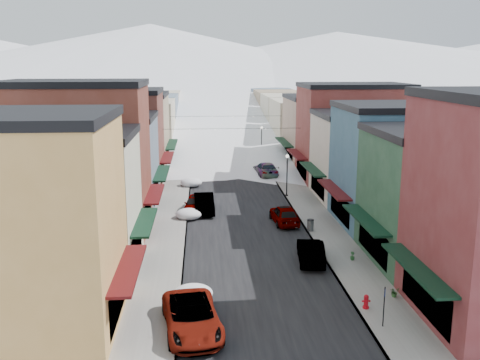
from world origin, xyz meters
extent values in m
plane|color=gray|center=(0.00, 0.00, 0.00)|extent=(600.00, 600.00, 0.00)
cube|color=black|center=(0.00, 60.00, 0.01)|extent=(10.00, 160.00, 0.01)
cube|color=gray|center=(-6.60, 60.00, 0.07)|extent=(3.20, 160.00, 0.15)
cube|color=gray|center=(6.60, 60.00, 0.07)|extent=(3.20, 160.00, 0.15)
cube|color=slate|center=(-5.05, 60.00, 0.07)|extent=(0.10, 160.00, 0.15)
cube|color=slate|center=(5.05, 60.00, 0.07)|extent=(0.10, 160.00, 0.15)
cube|color=#D69C4E|center=(-13.20, 4.00, 5.50)|extent=(10.00, 8.50, 11.00)
cube|color=black|center=(-13.20, 4.00, 11.25)|extent=(10.20, 8.70, 0.50)
cube|color=#4C0D0E|center=(-7.60, 4.00, 3.20)|extent=(1.20, 7.22, 0.15)
cube|color=beige|center=(-13.20, 12.50, 4.50)|extent=(10.00, 8.00, 9.00)
cube|color=black|center=(-13.20, 12.50, 9.25)|extent=(10.20, 8.20, 0.50)
cube|color=black|center=(-7.60, 12.50, 3.20)|extent=(1.20, 6.80, 0.15)
cube|color=maroon|center=(-13.70, 20.50, 6.00)|extent=(11.00, 8.00, 12.00)
cube|color=black|center=(-13.70, 20.50, 12.25)|extent=(11.20, 8.20, 0.50)
cube|color=#4C0D0E|center=(-7.60, 20.50, 3.20)|extent=(1.20, 6.80, 0.15)
cube|color=slate|center=(-13.20, 29.00, 4.25)|extent=(10.00, 9.00, 8.50)
cube|color=black|center=(-13.20, 29.00, 8.75)|extent=(10.20, 9.20, 0.50)
cube|color=black|center=(-7.60, 29.00, 3.20)|extent=(1.20, 7.65, 0.15)
cube|color=maroon|center=(-14.20, 38.00, 5.25)|extent=(12.00, 9.00, 10.50)
cube|color=black|center=(-14.20, 38.00, 10.75)|extent=(12.20, 9.20, 0.50)
cube|color=#4C0D0E|center=(-7.60, 38.00, 3.20)|extent=(1.20, 7.65, 0.15)
cube|color=tan|center=(-13.20, 48.00, 4.75)|extent=(10.00, 11.00, 9.50)
cube|color=black|center=(-13.20, 48.00, 9.75)|extent=(10.20, 11.20, 0.50)
cube|color=black|center=(-7.60, 48.00, 3.20)|extent=(1.20, 9.35, 0.15)
cube|color=black|center=(7.60, 3.00, 3.20)|extent=(1.20, 7.65, 0.15)
cube|color=#22472E|center=(13.20, 12.00, 4.50)|extent=(10.00, 9.00, 9.00)
cube|color=black|center=(13.20, 12.00, 9.25)|extent=(10.20, 9.20, 0.50)
cube|color=black|center=(7.60, 12.00, 3.20)|extent=(1.20, 7.65, 0.15)
cube|color=#325972|center=(13.20, 21.00, 5.00)|extent=(10.00, 9.00, 10.00)
cube|color=black|center=(13.20, 21.00, 10.25)|extent=(10.20, 9.20, 0.50)
cube|color=#4C0D0E|center=(7.60, 21.00, 3.20)|extent=(1.20, 7.65, 0.15)
cube|color=beige|center=(13.70, 30.00, 4.25)|extent=(11.00, 9.00, 8.50)
cube|color=black|center=(13.70, 30.00, 8.75)|extent=(11.20, 9.20, 0.50)
cube|color=black|center=(7.60, 30.00, 3.20)|extent=(1.20, 7.65, 0.15)
cube|color=maroon|center=(14.20, 39.00, 5.50)|extent=(12.00, 9.00, 11.00)
cube|color=black|center=(14.20, 39.00, 11.25)|extent=(12.20, 9.20, 0.50)
cube|color=#4C0D0E|center=(7.60, 39.00, 3.20)|extent=(1.20, 7.65, 0.15)
cube|color=#9C7C66|center=(13.20, 49.00, 4.50)|extent=(10.00, 11.00, 9.00)
cube|color=black|center=(13.20, 49.00, 9.25)|extent=(10.20, 11.20, 0.50)
cube|color=black|center=(7.60, 49.00, 3.20)|extent=(1.20, 9.35, 0.15)
cube|color=gray|center=(-12.50, 62.00, 4.00)|extent=(9.00, 13.00, 8.00)
cube|color=gray|center=(12.50, 62.00, 4.00)|extent=(9.00, 13.00, 8.00)
cube|color=gray|center=(-12.50, 76.00, 4.00)|extent=(9.00, 13.00, 8.00)
cube|color=gray|center=(12.50, 76.00, 4.00)|extent=(9.00, 13.00, 8.00)
cube|color=gray|center=(-12.50, 90.00, 4.00)|extent=(9.00, 13.00, 8.00)
cube|color=gray|center=(12.50, 90.00, 4.00)|extent=(9.00, 13.00, 8.00)
cube|color=gray|center=(-12.50, 104.00, 4.00)|extent=(9.00, 13.00, 8.00)
cube|color=gray|center=(12.50, 104.00, 4.00)|extent=(9.00, 13.00, 8.00)
cube|color=silver|center=(0.00, 225.00, 6.00)|extent=(360.00, 40.00, 12.00)
cone|color=white|center=(-30.00, 275.00, 17.00)|extent=(300.00, 300.00, 34.00)
cone|color=white|center=(70.00, 270.00, 15.00)|extent=(320.00, 320.00, 30.00)
cylinder|color=black|center=(0.00, 40.00, 6.20)|extent=(16.40, 0.04, 0.04)
cylinder|color=black|center=(0.00, 55.00, 6.20)|extent=(16.40, 0.04, 0.04)
imported|color=silver|center=(-4.30, 3.00, 0.84)|extent=(3.59, 6.38, 1.68)
imported|color=#919498|center=(-4.30, 25.96, 0.83)|extent=(2.55, 5.08, 1.66)
imported|color=black|center=(-3.50, 25.96, 0.85)|extent=(2.01, 5.25, 1.71)
imported|color=#929499|center=(-4.02, 51.68, 0.70)|extent=(2.53, 5.03, 1.40)
imported|color=black|center=(3.94, 12.52, 0.80)|extent=(2.23, 5.02, 1.60)
imported|color=gray|center=(3.50, 21.82, 0.83)|extent=(2.35, 5.00, 1.66)
imported|color=black|center=(4.30, 42.00, 0.85)|extent=(2.88, 6.05, 1.70)
imported|color=gray|center=(-1.38, 57.13, 0.80)|extent=(2.25, 4.83, 1.60)
imported|color=white|center=(1.51, 75.55, 0.74)|extent=(2.46, 5.32, 1.48)
cylinder|color=red|center=(5.55, 4.72, 0.20)|extent=(0.37, 0.37, 0.11)
cylinder|color=red|center=(5.55, 4.72, 0.47)|extent=(0.26, 0.26, 0.65)
sphere|color=red|center=(5.55, 4.72, 0.84)|extent=(0.28, 0.28, 0.28)
cylinder|color=red|center=(5.55, 4.72, 0.58)|extent=(0.48, 0.11, 0.11)
cylinder|color=black|center=(5.81, 2.56, 1.27)|extent=(0.06, 0.06, 2.23)
cube|color=navy|center=(5.81, 2.56, 2.08)|extent=(0.09, 0.30, 0.41)
cylinder|color=#595C5E|center=(5.27, 19.13, 0.61)|extent=(0.53, 0.53, 0.92)
cylinder|color=black|center=(5.27, 19.13, 1.09)|extent=(0.57, 0.57, 0.06)
cylinder|color=black|center=(5.20, 31.16, 0.20)|extent=(0.30, 0.30, 0.10)
cylinder|color=black|center=(5.20, 31.16, 2.18)|extent=(0.12, 0.12, 4.06)
sphere|color=white|center=(5.20, 31.16, 4.36)|extent=(0.36, 0.36, 0.36)
cylinder|color=black|center=(5.20, 55.00, 0.20)|extent=(0.31, 0.31, 0.10)
cylinder|color=black|center=(5.20, 55.00, 2.22)|extent=(0.12, 0.12, 4.15)
sphere|color=white|center=(5.20, 55.00, 4.45)|extent=(0.37, 0.37, 0.37)
imported|color=#2C5827|center=(7.72, 6.10, 0.45)|extent=(0.67, 0.63, 0.59)
imported|color=#2D632F|center=(6.90, 12.26, 0.45)|extent=(0.44, 0.44, 0.60)
ellipsoid|color=white|center=(-4.30, 6.64, 0.50)|extent=(2.38, 2.01, 1.01)
ellipsoid|color=white|center=(-4.10, 7.84, 0.25)|extent=(1.02, 0.92, 0.51)
ellipsoid|color=white|center=(-4.90, 23.66, 0.50)|extent=(2.38, 2.02, 1.01)
ellipsoid|color=white|center=(-4.70, 24.86, 0.25)|extent=(1.02, 0.92, 0.51)
ellipsoid|color=white|center=(-4.90, 36.58, 0.52)|extent=(2.46, 2.08, 1.04)
ellipsoid|color=white|center=(-4.70, 37.78, 0.26)|extent=(1.05, 0.94, 0.52)
camera|label=1|loc=(-3.65, -22.85, 13.85)|focal=40.00mm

